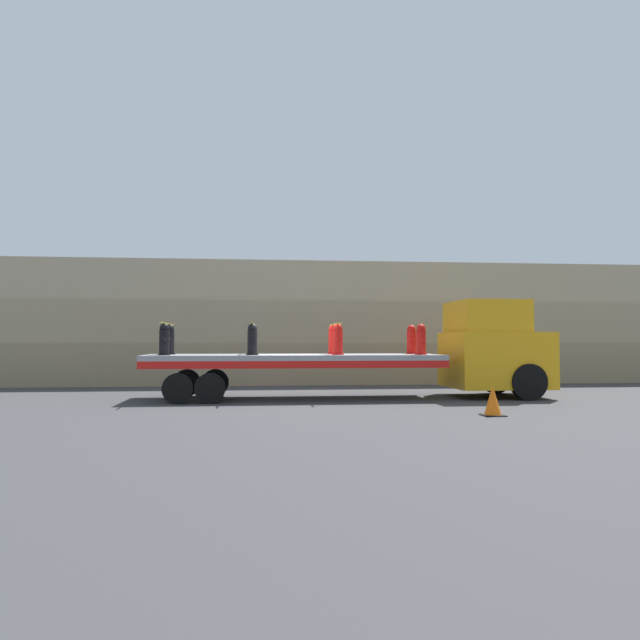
# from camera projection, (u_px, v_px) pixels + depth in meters

# --- Properties ---
(ground_plane) EXTENTS (120.00, 120.00, 0.00)m
(ground_plane) POSITION_uv_depth(u_px,v_px,m) (294.00, 399.00, 17.78)
(ground_plane) COLOR #38383A
(rock_cliff) EXTENTS (60.00, 3.30, 4.70)m
(rock_cliff) POSITION_uv_depth(u_px,v_px,m) (283.00, 323.00, 24.67)
(rock_cliff) COLOR gray
(rock_cliff) RESTS_ON ground_plane
(truck_cab) EXTENTS (2.73, 2.67, 2.82)m
(truck_cab) POSITION_uv_depth(u_px,v_px,m) (496.00, 349.00, 18.47)
(truck_cab) COLOR orange
(truck_cab) RESTS_ON ground_plane
(flatbed_trailer) EXTENTS (8.34, 2.56, 1.26)m
(flatbed_trailer) POSITION_uv_depth(u_px,v_px,m) (276.00, 363.00, 17.76)
(flatbed_trailer) COLOR gray
(flatbed_trailer) RESTS_ON ground_plane
(fire_hydrant_black_near_0) EXTENTS (0.34, 0.55, 0.87)m
(fire_hydrant_black_near_0) POSITION_uv_depth(u_px,v_px,m) (164.00, 340.00, 16.92)
(fire_hydrant_black_near_0) COLOR black
(fire_hydrant_black_near_0) RESTS_ON flatbed_trailer
(fire_hydrant_black_far_0) EXTENTS (0.34, 0.55, 0.87)m
(fire_hydrant_black_far_0) POSITION_uv_depth(u_px,v_px,m) (170.00, 340.00, 18.00)
(fire_hydrant_black_far_0) COLOR black
(fire_hydrant_black_far_0) RESTS_ON flatbed_trailer
(fire_hydrant_black_near_1) EXTENTS (0.34, 0.55, 0.87)m
(fire_hydrant_black_near_1) POSITION_uv_depth(u_px,v_px,m) (252.00, 340.00, 17.18)
(fire_hydrant_black_near_1) COLOR black
(fire_hydrant_black_near_1) RESTS_ON flatbed_trailer
(fire_hydrant_black_far_1) EXTENTS (0.34, 0.55, 0.87)m
(fire_hydrant_black_far_1) POSITION_uv_depth(u_px,v_px,m) (252.00, 340.00, 18.25)
(fire_hydrant_black_far_1) COLOR black
(fire_hydrant_black_far_1) RESTS_ON flatbed_trailer
(fire_hydrant_red_near_2) EXTENTS (0.34, 0.55, 0.87)m
(fire_hydrant_red_near_2) POSITION_uv_depth(u_px,v_px,m) (338.00, 340.00, 17.43)
(fire_hydrant_red_near_2) COLOR red
(fire_hydrant_red_near_2) RESTS_ON flatbed_trailer
(fire_hydrant_red_far_2) EXTENTS (0.34, 0.55, 0.87)m
(fire_hydrant_red_far_2) POSITION_uv_depth(u_px,v_px,m) (333.00, 340.00, 18.50)
(fire_hydrant_red_far_2) COLOR red
(fire_hydrant_red_far_2) RESTS_ON flatbed_trailer
(fire_hydrant_red_near_3) EXTENTS (0.34, 0.55, 0.87)m
(fire_hydrant_red_near_3) POSITION_uv_depth(u_px,v_px,m) (421.00, 340.00, 17.68)
(fire_hydrant_red_near_3) COLOR red
(fire_hydrant_red_near_3) RESTS_ON flatbed_trailer
(fire_hydrant_red_far_3) EXTENTS (0.34, 0.55, 0.87)m
(fire_hydrant_red_far_3) POSITION_uv_depth(u_px,v_px,m) (411.00, 340.00, 18.75)
(fire_hydrant_red_far_3) COLOR red
(fire_hydrant_red_far_3) RESTS_ON flatbed_trailer
(cargo_strap_rear) EXTENTS (0.05, 2.66, 0.01)m
(cargo_strap_rear) POSITION_uv_depth(u_px,v_px,m) (167.00, 324.00, 17.48)
(cargo_strap_rear) COLOR yellow
(cargo_strap_rear) RESTS_ON fire_hydrant_black_near_0
(cargo_strap_middle) EXTENTS (0.05, 2.66, 0.01)m
(cargo_strap_middle) POSITION_uv_depth(u_px,v_px,m) (252.00, 324.00, 17.73)
(cargo_strap_middle) COLOR yellow
(cargo_strap_middle) RESTS_ON fire_hydrant_black_near_1
(cargo_strap_front) EXTENTS (0.05, 2.66, 0.01)m
(cargo_strap_front) POSITION_uv_depth(u_px,v_px,m) (335.00, 324.00, 17.98)
(cargo_strap_front) COLOR yellow
(cargo_strap_front) RESTS_ON fire_hydrant_red_near_2
(traffic_cone) EXTENTS (0.48, 0.48, 0.68)m
(traffic_cone) POSITION_uv_depth(u_px,v_px,m) (493.00, 401.00, 13.73)
(traffic_cone) COLOR black
(traffic_cone) RESTS_ON ground_plane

